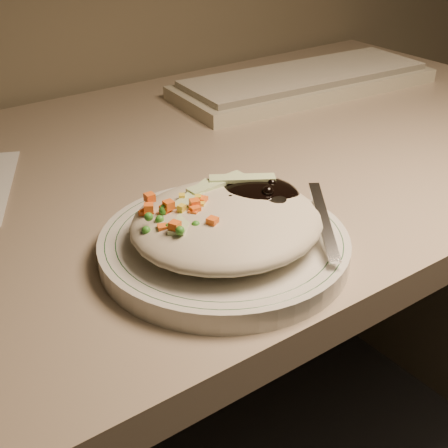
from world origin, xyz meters
TOP-DOWN VIEW (x-y plane):
  - desk at (0.00, 1.38)m, footprint 1.40×0.70m
  - plate at (-0.07, 1.16)m, footprint 0.25×0.25m
  - plate_rim at (-0.07, 1.16)m, footprint 0.24×0.24m
  - meal at (-0.07, 1.16)m, footprint 0.21×0.19m
  - keyboard at (0.36, 1.51)m, footprint 0.48×0.21m

SIDE VIEW (x-z plane):
  - desk at x=0.00m, z-range 0.17..0.91m
  - plate at x=-0.07m, z-range 0.74..0.76m
  - keyboard at x=0.36m, z-range 0.74..0.77m
  - plate_rim at x=-0.07m, z-range 0.76..0.76m
  - meal at x=-0.07m, z-range 0.76..0.81m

